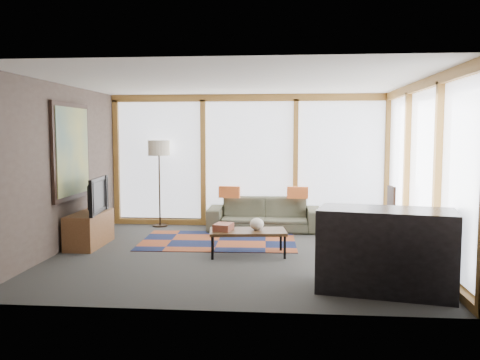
# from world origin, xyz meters

# --- Properties ---
(ground) EXTENTS (5.50, 5.50, 0.00)m
(ground) POSITION_xyz_m (0.00, 0.00, 0.00)
(ground) COLOR #30302D
(ground) RESTS_ON ground
(room_envelope) EXTENTS (5.52, 5.02, 2.62)m
(room_envelope) POSITION_xyz_m (0.49, 0.56, 1.54)
(room_envelope) COLOR #453731
(room_envelope) RESTS_ON ground
(rug) EXTENTS (2.67, 1.77, 0.01)m
(rug) POSITION_xyz_m (-0.41, 0.90, 0.01)
(rug) COLOR brown
(rug) RESTS_ON ground
(sofa) EXTENTS (2.12, 0.84, 0.62)m
(sofa) POSITION_xyz_m (0.32, 1.95, 0.31)
(sofa) COLOR #3B3C2D
(sofa) RESTS_ON ground
(pillow_left) EXTENTS (0.41, 0.17, 0.22)m
(pillow_left) POSITION_xyz_m (-0.34, 1.93, 0.73)
(pillow_left) COLOR orange
(pillow_left) RESTS_ON sofa
(pillow_right) EXTENTS (0.40, 0.14, 0.22)m
(pillow_right) POSITION_xyz_m (0.95, 1.96, 0.73)
(pillow_right) COLOR orange
(pillow_right) RESTS_ON sofa
(floor_lamp) EXTENTS (0.43, 0.43, 1.70)m
(floor_lamp) POSITION_xyz_m (-1.75, 2.19, 0.85)
(floor_lamp) COLOR black
(floor_lamp) RESTS_ON ground
(coffee_table) EXTENTS (1.20, 0.71, 0.38)m
(coffee_table) POSITION_xyz_m (0.16, -0.05, 0.19)
(coffee_table) COLOR #312314
(coffee_table) RESTS_ON ground
(book_stack) EXTENTS (0.30, 0.35, 0.10)m
(book_stack) POSITION_xyz_m (-0.21, -0.09, 0.43)
(book_stack) COLOR brown
(book_stack) RESTS_ON coffee_table
(vase) EXTENTS (0.23, 0.23, 0.18)m
(vase) POSITION_xyz_m (0.29, -0.01, 0.47)
(vase) COLOR beige
(vase) RESTS_ON coffee_table
(bookshelf) EXTENTS (0.38, 2.07, 0.52)m
(bookshelf) POSITION_xyz_m (2.43, 0.47, 0.26)
(bookshelf) COLOR #312314
(bookshelf) RESTS_ON ground
(bowl_a) EXTENTS (0.22, 0.22, 0.10)m
(bowl_a) POSITION_xyz_m (2.40, -0.09, 0.57)
(bowl_a) COLOR black
(bowl_a) RESTS_ON bookshelf
(bowl_b) EXTENTS (0.15, 0.15, 0.07)m
(bowl_b) POSITION_xyz_m (2.40, 0.30, 0.55)
(bowl_b) COLOR black
(bowl_b) RESTS_ON bookshelf
(shelf_picture) EXTENTS (0.08, 0.33, 0.43)m
(shelf_picture) POSITION_xyz_m (2.52, 1.18, 0.73)
(shelf_picture) COLOR black
(shelf_picture) RESTS_ON bookshelf
(tv_console) EXTENTS (0.46, 1.09, 0.55)m
(tv_console) POSITION_xyz_m (-2.47, 0.36, 0.27)
(tv_console) COLOR brown
(tv_console) RESTS_ON ground
(television) EXTENTS (0.23, 1.02, 0.58)m
(television) POSITION_xyz_m (-2.38, 0.32, 0.84)
(television) COLOR black
(television) RESTS_ON tv_console
(bar_counter) EXTENTS (1.65, 1.02, 0.97)m
(bar_counter) POSITION_xyz_m (1.88, -1.68, 0.48)
(bar_counter) COLOR black
(bar_counter) RESTS_ON ground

